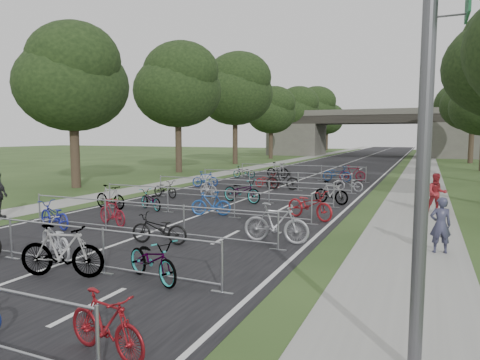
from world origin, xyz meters
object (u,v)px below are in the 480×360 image
object	(u,v)px
overpass_bridge	(369,133)
lamppost	(431,52)
pedestrian_b	(437,193)
pedestrian_a	(440,225)

from	to	relation	value
overpass_bridge	lamppost	bearing A→B (deg)	-82.47
lamppost	overpass_bridge	bearing A→B (deg)	97.53
pedestrian_b	pedestrian_a	bearing A→B (deg)	-101.54
overpass_bridge	pedestrian_b	xyz separation A→B (m)	(8.79, -49.62, -2.71)
pedestrian_a	pedestrian_b	world-z (taller)	pedestrian_b
pedestrian_b	overpass_bridge	bearing A→B (deg)	88.69
pedestrian_a	lamppost	bearing A→B (deg)	72.20
pedestrian_b	lamppost	bearing A→B (deg)	-103.31
overpass_bridge	lamppost	distance (m)	63.55
lamppost	pedestrian_a	xyz separation A→B (m)	(0.43, 6.71, -3.51)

